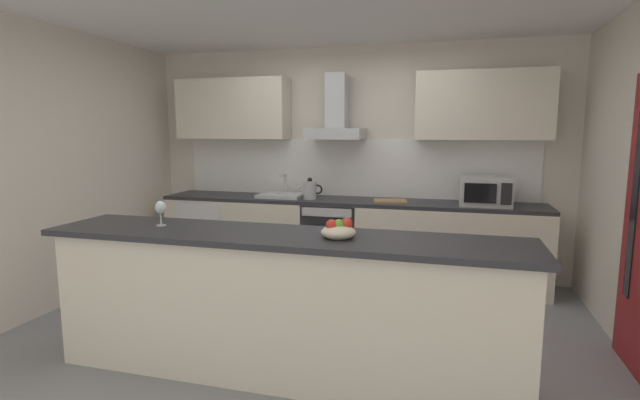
% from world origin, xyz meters
% --- Properties ---
extents(ground, '(5.79, 4.53, 0.02)m').
position_xyz_m(ground, '(0.00, 0.00, -0.01)').
color(ground, gray).
extents(ceiling, '(5.79, 4.53, 0.02)m').
position_xyz_m(ceiling, '(0.00, 0.00, 2.61)').
color(ceiling, white).
extents(wall_back, '(5.79, 0.12, 2.60)m').
position_xyz_m(wall_back, '(0.00, 1.82, 1.30)').
color(wall_back, silver).
rests_on(wall_back, ground).
extents(wall_left, '(0.12, 4.53, 2.60)m').
position_xyz_m(wall_left, '(-2.46, 0.00, 1.30)').
color(wall_left, silver).
rests_on(wall_left, ground).
extents(backsplash_tile, '(4.07, 0.02, 0.66)m').
position_xyz_m(backsplash_tile, '(0.00, 1.75, 1.23)').
color(backsplash_tile, white).
extents(counter_back, '(4.22, 0.60, 0.90)m').
position_xyz_m(counter_back, '(0.00, 1.44, 0.45)').
color(counter_back, beige).
rests_on(counter_back, ground).
extents(counter_island, '(3.22, 0.64, 0.98)m').
position_xyz_m(counter_island, '(0.06, -0.78, 0.50)').
color(counter_island, beige).
rests_on(counter_island, ground).
extents(upper_cabinets, '(4.16, 0.32, 0.70)m').
position_xyz_m(upper_cabinets, '(0.00, 1.59, 1.91)').
color(upper_cabinets, beige).
extents(oven, '(0.60, 0.62, 0.80)m').
position_xyz_m(oven, '(-0.14, 1.42, 0.46)').
color(oven, slate).
rests_on(oven, ground).
extents(refrigerator, '(0.58, 0.60, 0.85)m').
position_xyz_m(refrigerator, '(-1.66, 1.42, 0.43)').
color(refrigerator, white).
rests_on(refrigerator, ground).
extents(microwave, '(0.50, 0.38, 0.30)m').
position_xyz_m(microwave, '(1.46, 1.39, 1.05)').
color(microwave, '#B7BABC').
rests_on(microwave, counter_back).
extents(sink, '(0.50, 0.40, 0.26)m').
position_xyz_m(sink, '(-0.74, 1.43, 0.93)').
color(sink, silver).
rests_on(sink, counter_back).
extents(kettle, '(0.29, 0.15, 0.24)m').
position_xyz_m(kettle, '(-0.39, 1.38, 1.01)').
color(kettle, '#B7BABC').
rests_on(kettle, counter_back).
extents(range_hood, '(0.62, 0.45, 0.72)m').
position_xyz_m(range_hood, '(-0.14, 1.55, 1.79)').
color(range_hood, '#B7BABC').
extents(wine_glass, '(0.08, 0.08, 0.18)m').
position_xyz_m(wine_glass, '(-0.85, -0.75, 1.11)').
color(wine_glass, silver).
rests_on(wine_glass, counter_island).
extents(fruit_bowl, '(0.22, 0.22, 0.13)m').
position_xyz_m(fruit_bowl, '(0.45, -0.79, 1.03)').
color(fruit_bowl, beige).
rests_on(fruit_bowl, counter_island).
extents(chopping_board, '(0.38, 0.29, 0.02)m').
position_xyz_m(chopping_board, '(0.50, 1.39, 0.91)').
color(chopping_board, tan).
rests_on(chopping_board, counter_back).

